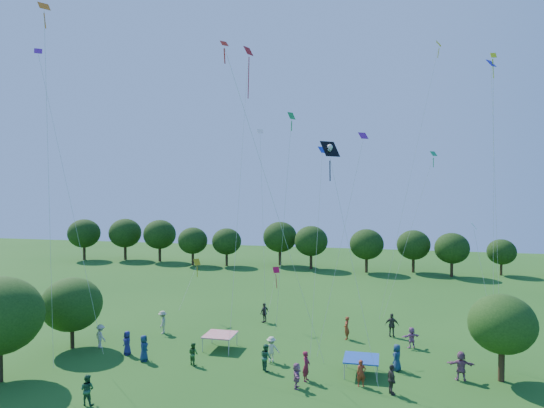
{
  "coord_description": "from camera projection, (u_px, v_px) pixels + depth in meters",
  "views": [
    {
      "loc": [
        6.63,
        -14.47,
        12.1
      ],
      "look_at": [
        0.0,
        14.0,
        11.0
      ],
      "focal_mm": 32.0,
      "sensor_mm": 36.0,
      "label": 1
    }
  ],
  "objects": [
    {
      "name": "near_tree_north",
      "position": [
        72.0,
        304.0,
        35.95
      ],
      "size": [
        4.41,
        4.41,
        5.28
      ],
      "color": "#422B19",
      "rests_on": "ground"
    },
    {
      "name": "near_tree_east",
      "position": [
        502.0,
        324.0,
        29.86
      ],
      "size": [
        4.05,
        4.05,
        5.41
      ],
      "color": "#422B19",
      "rests_on": "ground"
    },
    {
      "name": "treeline",
      "position": [
        325.0,
        241.0,
        70.22
      ],
      "size": [
        88.01,
        8.77,
        6.77
      ],
      "color": "#422B19",
      "rests_on": "ground"
    },
    {
      "name": "tent_red_stripe",
      "position": [
        220.0,
        335.0,
        35.94
      ],
      "size": [
        2.2,
        2.2,
        1.1
      ],
      "color": "red",
      "rests_on": "ground"
    },
    {
      "name": "tent_blue",
      "position": [
        361.0,
        359.0,
        30.99
      ],
      "size": [
        2.2,
        2.2,
        1.1
      ],
      "color": "#1944A6",
      "rests_on": "ground"
    },
    {
      "name": "crowd_person_0",
      "position": [
        127.0,
        343.0,
        34.68
      ],
      "size": [
        0.94,
        0.87,
        1.7
      ],
      "primitive_type": "imported",
      "rotation": [
        0.0,
        0.0,
        5.62
      ],
      "color": "navy",
      "rests_on": "ground"
    },
    {
      "name": "crowd_person_1",
      "position": [
        347.0,
        328.0,
        38.12
      ],
      "size": [
        0.43,
        0.67,
        1.8
      ],
      "primitive_type": "imported",
      "rotation": [
        0.0,
        0.0,
        4.71
      ],
      "color": "maroon",
      "rests_on": "ground"
    },
    {
      "name": "crowd_person_2",
      "position": [
        87.0,
        390.0,
        26.75
      ],
      "size": [
        0.83,
        0.46,
        1.68
      ],
      "primitive_type": "imported",
      "rotation": [
        0.0,
        0.0,
        3.16
      ],
      "color": "#235335",
      "rests_on": "ground"
    },
    {
      "name": "crowd_person_3",
      "position": [
        101.0,
        336.0,
        36.14
      ],
      "size": [
        1.25,
        0.99,
        1.75
      ],
      "primitive_type": "imported",
      "rotation": [
        0.0,
        0.0,
        2.65
      ],
      "color": "beige",
      "rests_on": "ground"
    },
    {
      "name": "crowd_person_4",
      "position": [
        392.0,
        325.0,
        38.76
      ],
      "size": [
        1.12,
        0.54,
        1.88
      ],
      "primitive_type": "imported",
      "rotation": [
        0.0,
        0.0,
        3.11
      ],
      "color": "#3C3830",
      "rests_on": "ground"
    },
    {
      "name": "crowd_person_5",
      "position": [
        297.0,
        376.0,
        28.91
      ],
      "size": [
        0.7,
        1.49,
        1.53
      ],
      "primitive_type": "imported",
      "rotation": [
        0.0,
        0.0,
        1.71
      ],
      "color": "#9F5C82",
      "rests_on": "ground"
    },
    {
      "name": "crowd_person_6",
      "position": [
        144.0,
        348.0,
        33.43
      ],
      "size": [
        0.64,
        0.96,
        1.79
      ],
      "primitive_type": "imported",
      "rotation": [
        0.0,
        0.0,
        1.76
      ],
      "color": "navy",
      "rests_on": "ground"
    },
    {
      "name": "crowd_person_7",
      "position": [
        361.0,
        373.0,
        29.17
      ],
      "size": [
        0.69,
        0.55,
        1.59
      ],
      "primitive_type": "imported",
      "rotation": [
        0.0,
        0.0,
        0.32
      ],
      "color": "maroon",
      "rests_on": "ground"
    },
    {
      "name": "crowd_person_8",
      "position": [
        266.0,
        357.0,
        31.73
      ],
      "size": [
        0.89,
        0.96,
        1.73
      ],
      "primitive_type": "imported",
      "rotation": [
        0.0,
        0.0,
        2.23
      ],
      "color": "#275B3D",
      "rests_on": "ground"
    },
    {
      "name": "crowd_person_9",
      "position": [
        163.0,
        322.0,
        39.65
      ],
      "size": [
        0.83,
        1.31,
        1.86
      ],
      "primitive_type": "imported",
      "rotation": [
        0.0,
        0.0,
        4.96
      ],
      "color": "#ABAA89",
      "rests_on": "ground"
    },
    {
      "name": "crowd_person_10",
      "position": [
        265.0,
        313.0,
        42.84
      ],
      "size": [
        0.89,
        1.12,
        1.74
      ],
      "primitive_type": "imported",
      "rotation": [
        0.0,
        0.0,
        4.22
      ],
      "color": "#3A322E",
      "rests_on": "ground"
    },
    {
      "name": "crowd_person_11",
      "position": [
        412.0,
        338.0,
        36.1
      ],
      "size": [
        1.53,
        1.17,
        1.56
      ],
      "primitive_type": "imported",
      "rotation": [
        0.0,
        0.0,
        3.66
      ],
      "color": "#A66198",
      "rests_on": "ground"
    },
    {
      "name": "crowd_person_12",
      "position": [
        397.0,
        357.0,
        31.67
      ],
      "size": [
        0.77,
        0.97,
        1.74
      ],
      "primitive_type": "imported",
      "rotation": [
        0.0,
        0.0,
        4.3
      ],
      "color": "navy",
      "rests_on": "ground"
    },
    {
      "name": "crowd_person_13",
      "position": [
        306.0,
        366.0,
        30.0
      ],
      "size": [
        0.52,
        0.74,
        1.85
      ],
      "primitive_type": "imported",
      "rotation": [
        0.0,
        0.0,
        1.46
      ],
      "color": "maroon",
      "rests_on": "ground"
    },
    {
      "name": "crowd_person_14",
      "position": [
        193.0,
        354.0,
        32.72
      ],
      "size": [
        0.85,
        0.72,
        1.51
      ],
      "primitive_type": "imported",
      "rotation": [
        0.0,
        0.0,
        2.62
      ],
      "color": "#30652B",
      "rests_on": "ground"
    },
    {
      "name": "crowd_person_15",
      "position": [
        271.0,
        349.0,
        33.25
      ],
      "size": [
        1.22,
        0.72,
        1.75
      ],
      "primitive_type": "imported",
      "rotation": [
        0.0,
        0.0,
        3.33
      ],
      "color": "beige",
      "rests_on": "ground"
    },
    {
      "name": "crowd_person_16",
      "position": [
        392.0,
        380.0,
        28.04
      ],
      "size": [
        0.79,
        1.12,
        1.75
      ],
      "primitive_type": "imported",
      "rotation": [
        0.0,
        0.0,
        1.93
      ],
      "color": "#39332D",
      "rests_on": "ground"
    },
    {
      "name": "crowd_person_17",
      "position": [
        461.0,
        366.0,
        30.09
      ],
      "size": [
        1.72,
        0.66,
        1.82
      ],
      "primitive_type": "imported",
      "rotation": [
        0.0,
        0.0,
        3.17
      ],
      "color": "#8E5272",
      "rests_on": "ground"
    },
    {
      "name": "pirate_kite",
      "position": [
        331.0,
        154.0,
        27.72
      ],
      "size": [
        3.45,
        2.49,
        13.38
      ],
      "color": "black"
    },
    {
      "name": "red_high_kite",
      "position": [
        246.0,
        98.0,
        34.96
      ],
      "size": [
        0.66,
        6.31,
        21.09
      ],
      "color": "red"
    },
    {
      "name": "small_kite_0",
      "position": [
        276.0,
        275.0,
        41.46
      ],
      "size": [
        0.7,
        1.73,
        3.83
      ],
      "color": "red"
    },
    {
      "name": "small_kite_1",
      "position": [
        46.0,
        88.0,
        28.28
      ],
      "size": [
        0.75,
        0.75,
        21.5
      ],
      "color": "orange"
    },
    {
      "name": "small_kite_2",
      "position": [
        493.0,
        146.0,
        31.54
      ],
      "size": [
        0.63,
        0.75,
        19.39
      ],
      "color": "yellow"
    },
    {
      "name": "small_kite_3",
      "position": [
        288.0,
        162.0,
        34.86
      ],
      "size": [
        1.62,
        1.19,
        16.05
      ],
      "color": "green"
    },
    {
      "name": "small_kite_4",
      "position": [
        320.0,
        190.0,
        32.64
      ],
      "size": [
        0.61,
        3.85,
        13.5
      ],
      "color": "#1330C2"
    },
    {
      "name": "small_kite_5",
      "position": [
        57.0,
        139.0,
        31.39
      ],
      "size": [
        4.83,
        0.52,
        19.78
      ],
      "color": "#71199A"
    },
    {
      "name": "small_kite_6",
      "position": [
        261.0,
        175.0,
        41.72
      ],
      "size": [
        1.38,
        2.57,
        15.76
      ],
      "color": "silver"
    },
    {
      "name": "small_kite_7",
      "position": [
        477.0,
        244.0,
        33.67
      ],
      "size": [
        1.53,
        1.56,
        8.22
      ],
      "color": "#0BB283"
    },
    {
      "name": "small_kite_8",
      "position": [
        259.0,
        156.0,
        26.06
      ],
      "size": [
        4.73,
        5.69,
        18.16
      ],
      "color": "red"
    },
    {
      "name": "small_kite_9",
      "position": [
        424.0,
        114.0,
        39.35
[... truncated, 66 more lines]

